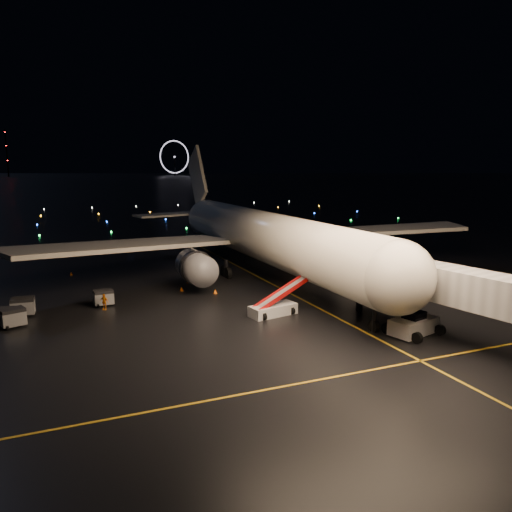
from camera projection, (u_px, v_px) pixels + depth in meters
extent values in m
plane|color=black|center=(70.00, 190.00, 315.67)|extent=(2000.00, 2000.00, 0.00)
cube|color=gold|center=(282.00, 289.00, 61.66)|extent=(0.25, 80.00, 0.02)
cube|color=gold|center=(213.00, 400.00, 32.51)|extent=(60.00, 0.25, 0.02)
cube|color=silver|center=(414.00, 323.00, 44.96)|extent=(4.98, 3.43, 2.16)
imported|color=orange|center=(104.00, 302.00, 52.66)|extent=(1.06, 0.97, 1.74)
cone|color=orange|center=(215.00, 291.00, 59.47)|extent=(0.63, 0.63, 0.56)
cone|color=orange|center=(188.00, 281.00, 64.80)|extent=(0.40, 0.40, 0.45)
cone|color=orange|center=(182.00, 289.00, 60.65)|extent=(0.52, 0.52, 0.55)
cone|color=orange|center=(71.00, 273.00, 69.52)|extent=(0.44, 0.44, 0.47)
cylinder|color=black|center=(7.00, 153.00, 686.32)|extent=(1.80, 1.80, 64.00)
cube|color=gray|center=(104.00, 298.00, 54.28)|extent=(2.10, 1.53, 1.71)
cube|color=gray|center=(8.00, 317.00, 47.56)|extent=(2.36, 1.95, 1.73)
cube|color=gray|center=(13.00, 318.00, 47.02)|extent=(2.50, 2.11, 1.81)
cube|color=gray|center=(23.00, 307.00, 50.60)|extent=(2.31, 1.70, 1.87)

